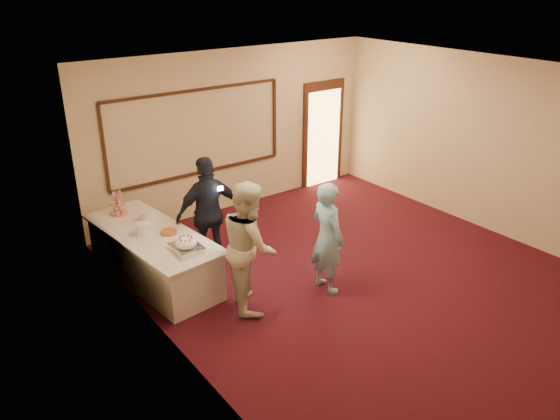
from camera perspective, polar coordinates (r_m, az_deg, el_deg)
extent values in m
plane|color=black|center=(8.38, 8.54, -6.95)|extent=(7.00, 7.00, 0.00)
cube|color=beige|center=(10.34, -4.75, 8.27)|extent=(6.00, 0.04, 3.00)
cube|color=beige|center=(6.11, -11.11, -3.34)|extent=(0.04, 7.00, 3.00)
cube|color=beige|center=(10.01, 21.49, 6.17)|extent=(0.04, 7.00, 3.00)
cube|color=white|center=(7.34, 9.97, 13.66)|extent=(6.00, 7.00, 0.04)
cube|color=black|center=(10.14, -8.38, 3.92)|extent=(3.40, 0.04, 0.05)
cube|color=black|center=(9.74, -8.90, 12.25)|extent=(3.40, 0.04, 0.05)
cube|color=black|center=(9.28, -17.93, 6.02)|extent=(0.05, 0.04, 1.50)
cube|color=black|center=(10.78, -0.58, 9.53)|extent=(0.05, 0.04, 1.50)
cube|color=black|center=(11.65, 4.49, 8.00)|extent=(1.05, 0.06, 2.20)
cube|color=#FFBF66|center=(11.66, 4.57, 7.50)|extent=(0.85, 0.02, 2.00)
cube|color=silver|center=(8.29, -13.06, -4.77)|extent=(1.11, 2.46, 0.74)
cube|color=silver|center=(8.12, -13.31, -2.38)|extent=(1.23, 2.60, 0.03)
cube|color=silver|center=(7.50, -9.75, -4.02)|extent=(0.35, 0.45, 0.04)
ellipsoid|color=white|center=(7.46, -9.79, -3.44)|extent=(0.29, 0.29, 0.13)
cube|color=silver|center=(7.64, -9.59, -3.29)|extent=(0.16, 0.30, 0.01)
cylinder|color=#E35A89|center=(8.78, -16.60, 0.74)|extent=(0.02, 0.02, 0.37)
cylinder|color=#E35A89|center=(8.85, -16.47, -0.33)|extent=(0.28, 0.28, 0.01)
cylinder|color=#E35A89|center=(8.80, -16.58, 0.56)|extent=(0.21, 0.21, 0.01)
cylinder|color=#E35A89|center=(8.74, -16.69, 1.46)|extent=(0.15, 0.15, 0.01)
cylinder|color=white|center=(8.03, -14.01, -1.97)|extent=(0.20, 0.20, 0.16)
cylinder|color=white|center=(8.00, -14.07, -1.42)|extent=(0.21, 0.21, 0.01)
cylinder|color=white|center=(8.47, -13.62, -0.62)|extent=(0.17, 0.17, 0.14)
cylinder|color=white|center=(8.44, -13.67, -0.15)|extent=(0.18, 0.18, 0.01)
cylinder|color=white|center=(8.00, -11.52, -2.45)|extent=(0.27, 0.27, 0.01)
cylinder|color=#974C26|center=(7.98, -11.53, -2.27)|extent=(0.23, 0.23, 0.04)
imported|color=#89C9E9|center=(7.66, 4.97, -2.88)|extent=(0.40, 0.60, 1.64)
imported|color=beige|center=(7.25, -3.21, -3.74)|extent=(0.96, 1.07, 1.80)
imported|color=black|center=(8.30, -7.45, -0.31)|extent=(1.08, 0.53, 1.77)
cube|color=white|center=(7.99, -6.26, 2.26)|extent=(0.08, 0.06, 0.05)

